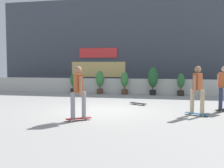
# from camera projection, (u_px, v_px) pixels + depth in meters

# --- Properties ---
(ground_plane) EXTENTS (48.00, 48.00, 0.00)m
(ground_plane) POSITION_uv_depth(u_px,v_px,m) (104.00, 110.00, 10.36)
(ground_plane) COLOR #9E9B96
(planter_wall) EXTENTS (18.00, 0.40, 0.90)m
(planter_wall) POSITION_uv_depth(u_px,v_px,m) (127.00, 86.00, 16.18)
(planter_wall) COLOR beige
(planter_wall) RESTS_ON ground
(building_backdrop) EXTENTS (20.00, 2.08, 6.50)m
(building_backdrop) POSITION_uv_depth(u_px,v_px,m) (135.00, 44.00, 19.89)
(building_backdrop) COLOR #424751
(building_backdrop) RESTS_ON ground
(potted_plant_0) EXTENTS (0.36, 0.36, 1.20)m
(potted_plant_0) POSITION_uv_depth(u_px,v_px,m) (73.00, 83.00, 16.40)
(potted_plant_0) COLOR black
(potted_plant_0) RESTS_ON ground
(potted_plant_1) EXTENTS (0.45, 0.45, 1.38)m
(potted_plant_1) POSITION_uv_depth(u_px,v_px,m) (100.00, 81.00, 16.04)
(potted_plant_1) COLOR brown
(potted_plant_1) RESTS_ON ground
(potted_plant_2) EXTENTS (0.43, 0.43, 1.34)m
(potted_plant_2) POSITION_uv_depth(u_px,v_px,m) (125.00, 82.00, 15.74)
(potted_plant_2) COLOR brown
(potted_plant_2) RESTS_ON ground
(potted_plant_3) EXTENTS (0.57, 0.57, 1.61)m
(potted_plant_3) POSITION_uv_depth(u_px,v_px,m) (153.00, 79.00, 15.39)
(potted_plant_3) COLOR black
(potted_plant_3) RESTS_ON ground
(potted_plant_4) EXTENTS (0.40, 0.40, 1.26)m
(potted_plant_4) POSITION_uv_depth(u_px,v_px,m) (181.00, 83.00, 15.09)
(potted_plant_4) COLOR #2D2823
(potted_plant_4) RESTS_ON ground
(skater_far_left) EXTENTS (0.80, 0.56, 1.70)m
(skater_far_left) POSITION_uv_depth(u_px,v_px,m) (197.00, 88.00, 9.16)
(skater_far_left) COLOR #266699
(skater_far_left) RESTS_ON ground
(skater_mid_plaza) EXTENTS (0.76, 0.63, 1.70)m
(skater_mid_plaza) POSITION_uv_depth(u_px,v_px,m) (78.00, 91.00, 8.34)
(skater_mid_plaza) COLOR maroon
(skater_mid_plaza) RESTS_ON ground
(skater_foreground) EXTENTS (0.70, 0.71, 1.70)m
(skater_foreground) POSITION_uv_depth(u_px,v_px,m) (224.00, 86.00, 10.01)
(skater_foreground) COLOR black
(skater_foreground) RESTS_ON ground
(skateboard_near_camera) EXTENTS (0.79, 0.58, 0.08)m
(skateboard_near_camera) POSITION_uv_depth(u_px,v_px,m) (138.00, 103.00, 11.70)
(skateboard_near_camera) COLOR black
(skateboard_near_camera) RESTS_ON ground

